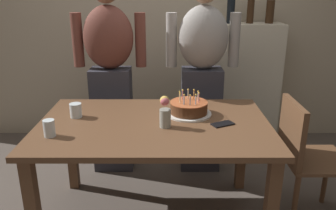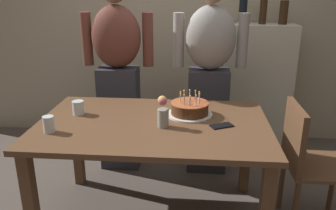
{
  "view_description": "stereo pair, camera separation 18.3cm",
  "coord_description": "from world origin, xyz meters",
  "px_view_note": "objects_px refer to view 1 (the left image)",
  "views": [
    {
      "loc": [
        0.09,
        -2.06,
        1.58
      ],
      "look_at": [
        0.09,
        0.06,
        0.84
      ],
      "focal_mm": 36.66,
      "sensor_mm": 36.0,
      "label": 1
    },
    {
      "loc": [
        0.27,
        -2.05,
        1.58
      ],
      "look_at": [
        0.09,
        0.06,
        0.84
      ],
      "focal_mm": 36.66,
      "sensor_mm": 36.0,
      "label": 2
    }
  ],
  "objects_px": {
    "cell_phone": "(222,124)",
    "person_man_bearded": "(110,74)",
    "water_glass_far": "(49,128)",
    "person_woman_cardigan": "(202,74)",
    "birthday_cake": "(189,108)",
    "water_glass_near": "(75,110)",
    "flower_vase": "(165,112)",
    "dining_chair": "(303,152)"
  },
  "relations": [
    {
      "from": "flower_vase",
      "to": "birthday_cake",
      "type": "bearing_deg",
      "value": 53.71
    },
    {
      "from": "birthday_cake",
      "to": "dining_chair",
      "type": "bearing_deg",
      "value": -9.78
    },
    {
      "from": "water_glass_near",
      "to": "water_glass_far",
      "type": "bearing_deg",
      "value": -103.54
    },
    {
      "from": "cell_phone",
      "to": "person_man_bearded",
      "type": "relative_size",
      "value": 0.09
    },
    {
      "from": "cell_phone",
      "to": "dining_chair",
      "type": "height_order",
      "value": "dining_chair"
    },
    {
      "from": "person_man_bearded",
      "to": "flower_vase",
      "type": "bearing_deg",
      "value": 119.51
    },
    {
      "from": "person_man_bearded",
      "to": "dining_chair",
      "type": "distance_m",
      "value": 1.63
    },
    {
      "from": "water_glass_near",
      "to": "water_glass_far",
      "type": "distance_m",
      "value": 0.32
    },
    {
      "from": "person_man_bearded",
      "to": "dining_chair",
      "type": "bearing_deg",
      "value": 152.17
    },
    {
      "from": "cell_phone",
      "to": "person_woman_cardigan",
      "type": "distance_m",
      "value": 0.8
    },
    {
      "from": "water_glass_near",
      "to": "person_man_bearded",
      "type": "distance_m",
      "value": 0.68
    },
    {
      "from": "person_woman_cardigan",
      "to": "dining_chair",
      "type": "height_order",
      "value": "person_woman_cardigan"
    },
    {
      "from": "water_glass_near",
      "to": "person_woman_cardigan",
      "type": "xyz_separation_m",
      "value": [
        0.91,
        0.66,
        0.09
      ]
    },
    {
      "from": "cell_phone",
      "to": "person_man_bearded",
      "type": "distance_m",
      "value": 1.16
    },
    {
      "from": "birthday_cake",
      "to": "cell_phone",
      "type": "relative_size",
      "value": 2.16
    },
    {
      "from": "birthday_cake",
      "to": "flower_vase",
      "type": "distance_m",
      "value": 0.28
    },
    {
      "from": "water_glass_far",
      "to": "cell_phone",
      "type": "xyz_separation_m",
      "value": [
        1.05,
        0.18,
        -0.05
      ]
    },
    {
      "from": "water_glass_far",
      "to": "cell_phone",
      "type": "relative_size",
      "value": 0.71
    },
    {
      "from": "person_woman_cardigan",
      "to": "person_man_bearded",
      "type": "bearing_deg",
      "value": 0.0
    },
    {
      "from": "water_glass_near",
      "to": "water_glass_far",
      "type": "height_order",
      "value": "water_glass_far"
    },
    {
      "from": "birthday_cake",
      "to": "person_woman_cardigan",
      "type": "distance_m",
      "value": 0.63
    },
    {
      "from": "birthday_cake",
      "to": "dining_chair",
      "type": "xyz_separation_m",
      "value": [
        0.77,
        -0.13,
        -0.27
      ]
    },
    {
      "from": "water_glass_far",
      "to": "flower_vase",
      "type": "height_order",
      "value": "flower_vase"
    },
    {
      "from": "cell_phone",
      "to": "person_man_bearded",
      "type": "bearing_deg",
      "value": 110.51
    },
    {
      "from": "birthday_cake",
      "to": "person_man_bearded",
      "type": "relative_size",
      "value": 0.19
    },
    {
      "from": "water_glass_far",
      "to": "dining_chair",
      "type": "bearing_deg",
      "value": 8.07
    },
    {
      "from": "flower_vase",
      "to": "person_woman_cardigan",
      "type": "xyz_separation_m",
      "value": [
        0.31,
        0.83,
        0.03
      ]
    },
    {
      "from": "birthday_cake",
      "to": "cell_phone",
      "type": "distance_m",
      "value": 0.28
    },
    {
      "from": "person_woman_cardigan",
      "to": "birthday_cake",
      "type": "bearing_deg",
      "value": 76.56
    },
    {
      "from": "person_woman_cardigan",
      "to": "cell_phone",
      "type": "bearing_deg",
      "value": 94.44
    },
    {
      "from": "water_glass_near",
      "to": "water_glass_far",
      "type": "xyz_separation_m",
      "value": [
        -0.08,
        -0.31,
        0.0
      ]
    },
    {
      "from": "water_glass_far",
      "to": "person_man_bearded",
      "type": "height_order",
      "value": "person_man_bearded"
    },
    {
      "from": "water_glass_far",
      "to": "dining_chair",
      "type": "relative_size",
      "value": 0.12
    },
    {
      "from": "birthday_cake",
      "to": "water_glass_near",
      "type": "relative_size",
      "value": 3.26
    },
    {
      "from": "water_glass_near",
      "to": "person_man_bearded",
      "type": "xyz_separation_m",
      "value": [
        0.13,
        0.66,
        0.09
      ]
    },
    {
      "from": "cell_phone",
      "to": "dining_chair",
      "type": "distance_m",
      "value": 0.61
    },
    {
      "from": "birthday_cake",
      "to": "flower_vase",
      "type": "height_order",
      "value": "flower_vase"
    },
    {
      "from": "birthday_cake",
      "to": "dining_chair",
      "type": "height_order",
      "value": "birthday_cake"
    },
    {
      "from": "water_glass_far",
      "to": "flower_vase",
      "type": "distance_m",
      "value": 0.69
    },
    {
      "from": "flower_vase",
      "to": "person_man_bearded",
      "type": "bearing_deg",
      "value": 119.51
    },
    {
      "from": "person_woman_cardigan",
      "to": "dining_chair",
      "type": "xyz_separation_m",
      "value": [
        0.63,
        -0.74,
        -0.36
      ]
    },
    {
      "from": "water_glass_far",
      "to": "person_woman_cardigan",
      "type": "xyz_separation_m",
      "value": [
        0.98,
        0.97,
        0.08
      ]
    }
  ]
}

